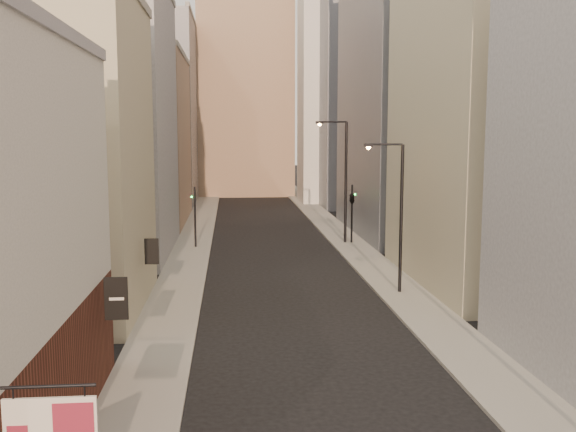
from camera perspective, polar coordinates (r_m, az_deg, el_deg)
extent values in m
cube|color=gray|center=(63.64, -7.92, -1.00)|extent=(3.00, 140.00, 0.15)
cube|color=gray|center=(64.31, 3.73, -0.86)|extent=(3.00, 140.00, 0.15)
cube|color=gray|center=(17.82, -21.80, 16.12)|extent=(0.60, 16.00, 0.40)
cylinder|color=black|center=(12.25, -22.37, -13.90)|extent=(2.40, 0.06, 0.06)
cube|color=beige|center=(12.43, -20.35, -17.23)|extent=(1.60, 0.06, 1.10)
cube|color=maroon|center=(12.27, -18.50, -16.71)|extent=(0.70, 0.10, 0.60)
cube|color=black|center=(22.95, -15.03, -7.10)|extent=(0.80, 0.08, 1.50)
cube|color=black|center=(32.67, -12.03, -3.10)|extent=(0.70, 0.08, 1.30)
cube|color=#B7AE90|center=(35.01, -19.52, 4.91)|extent=(8.00, 12.00, 16.00)
cube|color=gray|center=(50.65, -15.12, 7.96)|extent=(8.00, 16.00, 20.00)
cube|color=#9E7B5F|center=(68.45, -12.47, 6.56)|extent=(8.00, 18.00, 17.00)
cube|color=gray|center=(88.37, -10.88, 9.01)|extent=(8.00, 20.00, 24.00)
cube|color=#B7AE90|center=(40.89, 17.08, 8.11)|extent=(8.00, 16.00, 20.00)
cube|color=gray|center=(60.01, 9.88, 10.84)|extent=(8.00, 20.00, 26.00)
cube|color=gray|center=(89.90, 9.11, 17.35)|extent=(20.00, 22.00, 50.00)
cube|color=#9E7B5F|center=(100.04, -3.83, 10.06)|extent=(14.00, 14.00, 28.00)
cube|color=silver|center=(87.27, 3.78, 12.43)|extent=(8.00, 8.00, 34.00)
cylinder|color=black|center=(37.12, 10.02, -0.38)|extent=(0.19, 0.19, 8.62)
cylinder|color=black|center=(36.80, 8.67, 6.31)|extent=(1.88, 0.60, 0.11)
cube|color=black|center=(36.84, 7.17, 6.27)|extent=(0.56, 0.34, 0.17)
sphere|color=orange|center=(36.84, 7.17, 6.07)|extent=(0.23, 0.23, 0.23)
cylinder|color=black|center=(53.60, 5.16, 2.89)|extent=(0.23, 0.23, 10.18)
cylinder|color=black|center=(53.17, 4.03, 8.35)|extent=(2.27, 0.32, 0.14)
cube|color=black|center=(52.91, 2.83, 8.30)|extent=(0.64, 0.30, 0.20)
sphere|color=orange|center=(52.91, 2.83, 8.14)|extent=(0.27, 0.27, 0.27)
cylinder|color=black|center=(51.97, -8.26, -0.17)|extent=(0.16, 0.16, 5.00)
imported|color=black|center=(51.78, -8.29, 1.69)|extent=(0.45, 0.45, 1.04)
sphere|color=#19E533|center=(51.79, -8.57, 1.69)|extent=(0.16, 0.16, 0.16)
cylinder|color=black|center=(53.85, 5.69, 0.13)|extent=(0.16, 0.16, 5.00)
imported|color=black|center=(53.67, 5.71, 1.93)|extent=(0.83, 0.83, 1.53)
sphere|color=#19E533|center=(53.72, 5.98, 1.93)|extent=(0.16, 0.16, 0.16)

